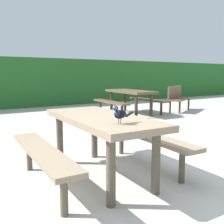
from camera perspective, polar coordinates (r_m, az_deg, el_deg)
ground_plane at (r=3.08m, az=-0.48°, el=-15.25°), size 60.00×60.00×0.00m
picnic_table_foreground at (r=3.12m, az=-2.50°, el=-4.19°), size 1.75×1.83×0.74m
bird_grackle at (r=2.57m, az=1.64°, el=-0.36°), size 0.29×0.09×0.18m
picnic_table_mid_left at (r=8.10m, az=3.98°, el=3.43°), size 1.76×1.84×0.74m
park_bench_side at (r=9.05m, az=14.10°, el=3.29°), size 1.45×1.03×0.84m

